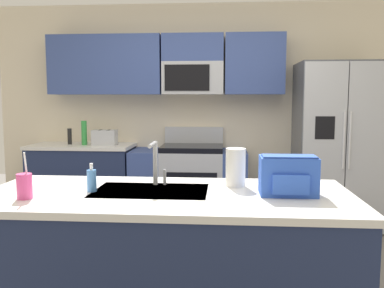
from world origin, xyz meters
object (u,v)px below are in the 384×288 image
(pepper_mill, at_px, (70,136))
(drink_cup_pink, at_px, (24,186))
(soap_dispenser, at_px, (92,180))
(paper_towel_roll, at_px, (236,167))
(refrigerator, at_px, (337,145))
(range_oven, at_px, (189,183))
(sink_faucet, at_px, (155,159))
(toaster, at_px, (105,137))
(bottle_green, at_px, (84,133))
(backpack, at_px, (288,175))

(pepper_mill, relative_size, drink_cup_pink, 0.74)
(pepper_mill, xyz_separation_m, soap_dispenser, (1.08, -2.45, -0.03))
(drink_cup_pink, relative_size, paper_towel_roll, 1.08)
(refrigerator, relative_size, pepper_mill, 9.68)
(range_oven, xyz_separation_m, paper_towel_roll, (0.49, -2.24, 0.58))
(sink_faucet, height_order, soap_dispenser, sink_faucet)
(toaster, xyz_separation_m, bottle_green, (-0.25, -0.00, 0.05))
(refrigerator, bearing_deg, soap_dispenser, -130.70)
(sink_faucet, bearing_deg, backpack, -13.34)
(bottle_green, xyz_separation_m, soap_dispenser, (0.88, -2.40, -0.08))
(refrigerator, xyz_separation_m, drink_cup_pink, (-2.36, -2.59, 0.05))
(pepper_mill, xyz_separation_m, backpack, (2.23, -2.45, 0.02))
(bottle_green, xyz_separation_m, paper_towel_roll, (1.73, -2.18, -0.02))
(toaster, distance_m, soap_dispenser, 2.49)
(drink_cup_pink, bearing_deg, paper_towel_roll, 19.92)
(backpack, bearing_deg, refrigerator, 69.22)
(range_oven, height_order, drink_cup_pink, drink_cup_pink)
(refrigerator, xyz_separation_m, bottle_green, (-2.93, 0.02, 0.12))
(range_oven, height_order, toaster, range_oven)
(soap_dispenser, bearing_deg, range_oven, 81.47)
(toaster, bearing_deg, bottle_green, -179.25)
(range_oven, relative_size, drink_cup_pink, 5.23)
(refrigerator, height_order, drink_cup_pink, refrigerator)
(refrigerator, bearing_deg, bottle_green, 179.68)
(backpack, bearing_deg, bottle_green, 130.29)
(range_oven, height_order, sink_faucet, sink_faucet)
(bottle_green, height_order, sink_faucet, bottle_green)
(refrigerator, relative_size, backpack, 5.78)
(refrigerator, height_order, bottle_green, refrigerator)
(refrigerator, distance_m, paper_towel_roll, 2.47)
(refrigerator, distance_m, sink_faucet, 2.77)
(toaster, relative_size, drink_cup_pink, 1.08)
(toaster, bearing_deg, soap_dispenser, -75.24)
(bottle_green, distance_m, backpack, 3.14)
(soap_dispenser, bearing_deg, drink_cup_pink, -147.03)
(range_oven, distance_m, toaster, 1.14)
(toaster, relative_size, backpack, 0.88)
(paper_towel_roll, bearing_deg, range_oven, 102.29)
(bottle_green, distance_m, sink_faucet, 2.52)
(drink_cup_pink, bearing_deg, range_oven, 75.64)
(soap_dispenser, relative_size, backpack, 0.53)
(range_oven, distance_m, paper_towel_roll, 2.36)
(refrigerator, bearing_deg, toaster, 179.58)
(sink_faucet, bearing_deg, paper_towel_roll, 2.59)
(toaster, relative_size, paper_towel_roll, 1.17)
(drink_cup_pink, distance_m, soap_dispenser, 0.37)
(refrigerator, height_order, paper_towel_roll, refrigerator)
(sink_faucet, relative_size, backpack, 0.88)
(soap_dispenser, height_order, backpack, backpack)
(paper_towel_roll, bearing_deg, backpack, -35.85)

